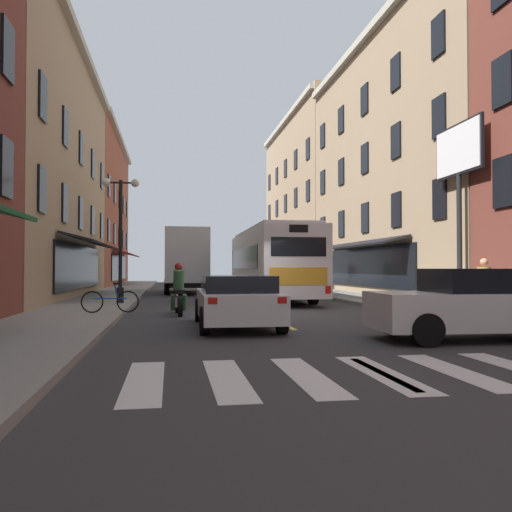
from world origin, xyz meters
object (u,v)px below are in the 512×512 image
at_px(billboard_sign, 459,167).
at_px(bicycle_near, 110,301).
at_px(sedan_mid, 483,304).
at_px(motorcycle_rider, 178,293).
at_px(pedestrian_near, 485,287).
at_px(pedestrian_far, 316,276).
at_px(transit_bus, 271,263).
at_px(pedestrian_mid, 314,275).
at_px(sedan_near, 236,300).
at_px(street_lamp_twin, 120,234).
at_px(box_truck, 186,261).

bearing_deg(billboard_sign, bicycle_near, -176.93).
bearing_deg(sedan_mid, motorcycle_rider, 131.63).
distance_m(pedestrian_near, pedestrian_far, 19.53).
distance_m(transit_bus, pedestrian_far, 9.16).
distance_m(motorcycle_rider, pedestrian_far, 17.72).
bearing_deg(pedestrian_far, pedestrian_mid, -170.32).
bearing_deg(sedan_near, pedestrian_near, -2.91).
distance_m(sedan_near, sedan_mid, 5.73).
relative_size(billboard_sign, street_lamp_twin, 1.33).
bearing_deg(pedestrian_mid, bicycle_near, 93.15).
xyz_separation_m(billboard_sign, sedan_mid, (-3.57, -7.05, -4.30)).
bearing_deg(transit_bus, motorcycle_rider, -120.95).
distance_m(billboard_sign, sedan_near, 10.22).
bearing_deg(pedestrian_far, box_truck, 121.86).
bearing_deg(pedestrian_far, street_lamp_twin, 163.18).
relative_size(box_truck, sedan_mid, 1.65).
height_order(billboard_sign, transit_bus, billboard_sign).
relative_size(transit_bus, pedestrian_far, 6.70).
height_order(sedan_near, street_lamp_twin, street_lamp_twin).
bearing_deg(pedestrian_mid, sedan_mid, 125.94).
xyz_separation_m(box_truck, pedestrian_mid, (7.20, -2.48, -0.86)).
bearing_deg(billboard_sign, pedestrian_near, -112.34).
height_order(sedan_near, sedan_mid, sedan_mid).
bearing_deg(sedan_mid, pedestrian_mid, 85.08).
distance_m(bicycle_near, street_lamp_twin, 5.18).
xyz_separation_m(motorcycle_rider, bicycle_near, (-2.05, -0.55, -0.21)).
bearing_deg(street_lamp_twin, pedestrian_far, 45.65).
xyz_separation_m(sedan_mid, street_lamp_twin, (-8.37, 11.04, 2.09)).
xyz_separation_m(motorcycle_rider, street_lamp_twin, (-2.18, 4.07, 2.13)).
height_order(motorcycle_rider, pedestrian_near, pedestrian_near).
relative_size(motorcycle_rider, pedestrian_near, 1.28).
xyz_separation_m(box_truck, pedestrian_near, (7.38, -18.90, -0.95)).
xyz_separation_m(billboard_sign, pedestrian_near, (-1.75, -4.25, -4.06)).
distance_m(box_truck, motorcycle_rider, 14.80).
distance_m(bicycle_near, pedestrian_far, 19.28).
bearing_deg(pedestrian_far, pedestrian_near, -154.89).
relative_size(bicycle_near, pedestrian_mid, 0.95).
xyz_separation_m(bicycle_near, pedestrian_far, (10.89, 15.90, 0.52)).
xyz_separation_m(transit_bus, pedestrian_far, (4.42, 7.99, -0.70)).
relative_size(sedan_near, pedestrian_far, 2.63).
bearing_deg(sedan_mid, bicycle_near, 142.10).
bearing_deg(bicycle_near, pedestrian_far, 55.59).
bearing_deg(pedestrian_near, sedan_near, 110.27).
height_order(pedestrian_mid, street_lamp_twin, street_lamp_twin).
bearing_deg(billboard_sign, street_lamp_twin, 161.54).
bearing_deg(sedan_near, box_truck, 92.33).
bearing_deg(street_lamp_twin, motorcycle_rider, -61.81).
relative_size(box_truck, pedestrian_mid, 4.21).
distance_m(billboard_sign, pedestrian_mid, 12.94).
bearing_deg(transit_bus, box_truck, 117.13).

